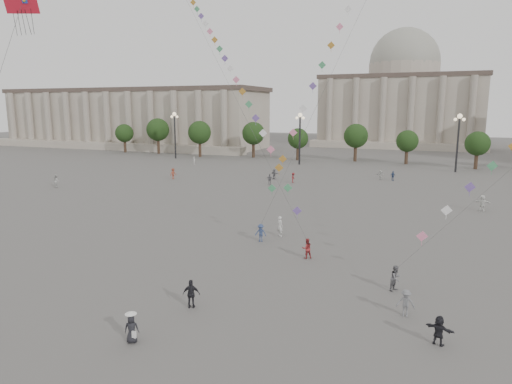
% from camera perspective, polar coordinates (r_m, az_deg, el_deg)
% --- Properties ---
extents(ground, '(360.00, 360.00, 0.00)m').
position_cam_1_polar(ground, '(27.17, -7.28, -15.52)').
color(ground, '#5A5855').
rests_on(ground, ground).
extents(hall_west, '(84.00, 26.22, 17.20)m').
position_cam_1_polar(hall_west, '(144.38, -15.28, 8.89)').
color(hall_west, '#A6998B').
rests_on(hall_west, ground).
extents(hall_central, '(48.30, 34.30, 35.50)m').
position_cam_1_polar(hall_central, '(150.89, 17.77, 11.03)').
color(hall_central, '#A6998B').
rests_on(hall_central, ground).
extents(tree_row, '(137.12, 5.12, 8.00)m').
position_cam_1_polar(tree_row, '(100.11, 15.13, 6.54)').
color(tree_row, '#332319').
rests_on(tree_row, ground).
extents(lamp_post_far_west, '(2.00, 0.90, 10.65)m').
position_cam_1_polar(lamp_post_far_west, '(107.69, -10.13, 8.05)').
color(lamp_post_far_west, '#262628').
rests_on(lamp_post_far_west, ground).
extents(lamp_post_mid_west, '(2.00, 0.90, 10.65)m').
position_cam_1_polar(lamp_post_mid_west, '(95.23, 5.51, 7.84)').
color(lamp_post_mid_west, '#262628').
rests_on(lamp_post_mid_west, ground).
extents(lamp_post_mid_east, '(2.00, 0.90, 10.65)m').
position_cam_1_polar(lamp_post_mid_east, '(91.32, 23.99, 6.86)').
color(lamp_post_mid_east, '#262628').
rests_on(lamp_post_mid_east, ground).
extents(person_crowd_0, '(0.94, 0.90, 1.58)m').
position_cam_1_polar(person_crowd_0, '(77.75, 16.72, 1.95)').
color(person_crowd_0, '#334974').
rests_on(person_crowd_0, ground).
extents(person_crowd_1, '(1.19, 1.17, 1.93)m').
position_cam_1_polar(person_crowd_1, '(74.47, -23.67, 1.28)').
color(person_crowd_1, '#BABBB7').
rests_on(person_crowd_1, ground).
extents(person_crowd_2, '(1.13, 1.34, 1.79)m').
position_cam_1_polar(person_crowd_2, '(77.36, -10.32, 2.27)').
color(person_crowd_2, '#993F29').
rests_on(person_crowd_2, ground).
extents(person_crowd_3, '(1.52, 0.90, 1.56)m').
position_cam_1_polar(person_crowd_3, '(25.84, 21.90, -15.76)').
color(person_crowd_3, black).
rests_on(person_crowd_3, ground).
extents(person_crowd_4, '(1.44, 1.24, 1.57)m').
position_cam_1_polar(person_crowd_4, '(78.20, 15.28, 2.07)').
color(person_crowd_4, silver).
rests_on(person_crowd_4, ground).
extents(person_crowd_6, '(1.06, 0.62, 1.62)m').
position_cam_1_polar(person_crowd_6, '(28.33, 18.21, -13.04)').
color(person_crowd_6, slate).
rests_on(person_crowd_6, ground).
extents(person_crowd_7, '(1.83, 0.93, 1.89)m').
position_cam_1_polar(person_crowd_7, '(58.92, 26.44, -1.23)').
color(person_crowd_7, white).
rests_on(person_crowd_7, ground).
extents(person_crowd_10, '(0.54, 0.68, 1.63)m').
position_cam_1_polar(person_crowd_10, '(96.41, -7.72, 3.93)').
color(person_crowd_10, silver).
rests_on(person_crowd_10, ground).
extents(person_crowd_12, '(1.66, 1.12, 1.72)m').
position_cam_1_polar(person_crowd_12, '(76.09, 2.30, 2.27)').
color(person_crowd_12, slate).
rests_on(person_crowd_12, ground).
extents(person_crowd_13, '(0.83, 0.78, 1.91)m').
position_cam_1_polar(person_crowd_13, '(42.65, 3.03, -4.29)').
color(person_crowd_13, silver).
rests_on(person_crowd_13, ground).
extents(person_crowd_16, '(0.98, 0.44, 1.65)m').
position_cam_1_polar(person_crowd_16, '(70.65, 1.71, 1.60)').
color(person_crowd_16, slate).
rests_on(person_crowd_16, ground).
extents(person_crowd_17, '(0.63, 1.06, 1.62)m').
position_cam_1_polar(person_crowd_17, '(72.59, 4.67, 1.80)').
color(person_crowd_17, maroon).
rests_on(person_crowd_17, ground).
extents(tourist_4, '(1.11, 0.76, 1.75)m').
position_cam_1_polar(tourist_4, '(28.27, -8.08, -12.50)').
color(tourist_4, black).
rests_on(tourist_4, ground).
extents(kite_flyer_0, '(1.01, 0.96, 1.64)m').
position_cam_1_polar(kite_flyer_0, '(36.79, 6.37, -7.01)').
color(kite_flyer_0, maroon).
rests_on(kite_flyer_0, ground).
extents(kite_flyer_1, '(1.10, 0.69, 1.62)m').
position_cam_1_polar(kite_flyer_1, '(40.94, 0.59, -5.13)').
color(kite_flyer_1, navy).
rests_on(kite_flyer_1, ground).
extents(kite_flyer_2, '(0.96, 1.03, 1.70)m').
position_cam_1_polar(kite_flyer_2, '(31.78, 17.06, -10.26)').
color(kite_flyer_2, '#5F5E63').
rests_on(kite_flyer_2, ground).
extents(hat_person, '(0.87, 0.75, 1.69)m').
position_cam_1_polar(hat_person, '(25.13, -15.29, -16.04)').
color(hat_person, black).
rests_on(hat_person, ground).
extents(dragon_kite, '(3.49, 2.89, 18.20)m').
position_cam_1_polar(dragon_kite, '(36.40, -27.23, 18.74)').
color(dragon_kite, red).
rests_on(dragon_kite, ground).
extents(kite_train_west, '(32.33, 31.07, 56.78)m').
position_cam_1_polar(kite_train_west, '(57.40, -5.76, 18.79)').
color(kite_train_west, '#3F3F3F').
rests_on(kite_train_west, ground).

